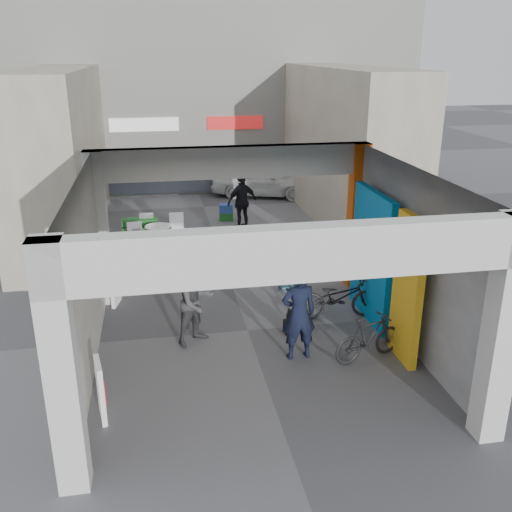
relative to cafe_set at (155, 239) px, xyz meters
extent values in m
plane|color=#5A5A5F|center=(1.83, -5.44, -0.35)|extent=(90.00, 90.00, 0.00)
cube|color=silver|center=(-1.17, -9.44, 1.40)|extent=(0.40, 0.40, 3.50)
cube|color=silver|center=(-1.17, -3.44, 1.40)|extent=(0.40, 0.40, 3.50)
cube|color=silver|center=(4.83, -9.44, 1.40)|extent=(0.40, 0.40, 3.50)
cube|color=#DB530C|center=(4.83, -3.44, 1.40)|extent=(0.40, 0.40, 3.50)
plane|color=beige|center=(-1.17, -6.44, 1.40)|extent=(0.00, 6.40, 6.40)
plane|color=#A6A6AB|center=(4.83, -6.44, 1.40)|extent=(0.00, 6.40, 6.40)
cube|color=#0B72B9|center=(4.53, -5.24, 1.05)|extent=(0.15, 2.00, 2.80)
cube|color=yellow|center=(4.53, -7.04, 1.05)|extent=(0.15, 1.00, 2.80)
plane|color=beige|center=(1.83, -6.44, 3.15)|extent=(6.40, 6.40, 0.00)
cube|color=silver|center=(1.83, -3.39, 2.80)|extent=(6.40, 0.30, 0.70)
cube|color=silver|center=(1.83, -9.49, 2.80)|extent=(6.40, 0.30, 0.70)
cube|color=silver|center=(1.83, -3.22, 2.75)|extent=(4.20, 0.05, 0.55)
cube|color=white|center=(1.83, 8.56, 3.65)|extent=(18.00, 4.00, 8.00)
cube|color=#515966|center=(1.83, 6.51, 0.65)|extent=(16.20, 0.06, 1.80)
cube|color=white|center=(-0.17, 6.52, 2.45)|extent=(2.60, 0.06, 0.50)
cube|color=red|center=(3.33, 6.52, 2.45)|extent=(2.20, 0.06, 0.50)
cube|color=#B9B199|center=(-2.67, 2.06, 2.15)|extent=(2.00, 9.00, 5.00)
cube|color=#B9B199|center=(6.33, 2.06, 2.15)|extent=(2.00, 9.00, 5.00)
cylinder|color=gray|center=(0.20, -3.11, 0.10)|extent=(0.09, 0.09, 0.89)
cylinder|color=gray|center=(1.79, -2.88, 0.07)|extent=(0.09, 0.09, 0.83)
cylinder|color=gray|center=(3.47, -3.00, 0.10)|extent=(0.09, 0.09, 0.89)
cube|color=silver|center=(-0.92, -7.98, 0.15)|extent=(0.18, 0.56, 1.00)
cube|color=red|center=(-0.88, -7.98, 0.20)|extent=(0.11, 0.39, 0.40)
cube|color=silver|center=(-0.92, -3.62, 0.15)|extent=(0.20, 0.55, 1.00)
cube|color=red|center=(-0.88, -3.62, 0.20)|extent=(0.12, 0.38, 0.40)
cylinder|color=#ACACB1|center=(0.13, -0.31, 0.05)|extent=(0.07, 0.07, 0.78)
cylinder|color=#ACACB1|center=(0.13, -0.31, -0.33)|extent=(0.48, 0.48, 0.02)
cylinder|color=#ACACB1|center=(0.13, -0.31, 0.44)|extent=(0.76, 0.76, 0.05)
cube|color=#ACACB1|center=(-0.53, -0.52, -0.10)|extent=(0.41, 0.41, 0.49)
cube|color=#ACACB1|center=(-0.53, -0.33, 0.39)|extent=(0.41, 0.05, 0.49)
cube|color=#ACACB1|center=(0.67, 0.24, -0.10)|extent=(0.41, 0.41, 0.49)
cube|color=#ACACB1|center=(0.67, 0.43, 0.39)|extent=(0.41, 0.05, 0.49)
cube|color=#ACACB1|center=(-0.20, 0.35, -0.10)|extent=(0.41, 0.41, 0.49)
cube|color=#ACACB1|center=(-0.20, 0.54, 0.39)|extent=(0.41, 0.05, 0.49)
cube|color=black|center=(-0.39, 0.36, -0.19)|extent=(1.25, 0.62, 0.31)
cube|color=#1A5E22|center=(-0.39, 0.21, -0.03)|extent=(1.04, 0.36, 0.19)
cube|color=#1A5E22|center=(-0.39, 0.36, 0.17)|extent=(1.04, 0.36, 0.19)
cube|color=#1A5E22|center=(-0.39, 0.52, 0.38)|extent=(1.04, 0.36, 0.19)
cube|color=#1A5E22|center=(2.44, 2.68, -0.21)|extent=(0.51, 0.43, 0.28)
cube|color=#294899|center=(2.44, 2.68, 0.07)|extent=(0.51, 0.43, 0.28)
cube|color=black|center=(2.68, -5.66, -0.23)|extent=(0.22, 0.30, 0.22)
cube|color=black|center=(2.68, -5.78, -0.07)|extent=(0.18, 0.15, 0.34)
cube|color=white|center=(2.68, -5.86, -0.10)|extent=(0.14, 0.03, 0.32)
cylinder|color=white|center=(2.63, -5.84, -0.21)|extent=(0.04, 0.04, 0.26)
cylinder|color=white|center=(2.73, -5.84, -0.21)|extent=(0.04, 0.04, 0.26)
sphere|color=black|center=(2.68, -5.80, 0.14)|extent=(0.18, 0.18, 0.18)
cube|color=white|center=(2.68, -5.89, 0.12)|extent=(0.07, 0.11, 0.06)
cone|color=black|center=(2.63, -5.76, 0.22)|extent=(0.07, 0.07, 0.07)
cone|color=black|center=(2.73, -5.76, 0.22)|extent=(0.07, 0.07, 0.07)
imported|color=black|center=(2.60, -6.68, 0.56)|extent=(0.70, 0.49, 1.82)
imported|color=#3E3E40|center=(0.77, -5.72, 0.51)|extent=(1.05, 1.01, 1.72)
imported|color=teal|center=(3.17, -3.44, 0.39)|extent=(0.75, 0.52, 1.48)
imported|color=black|center=(2.83, 1.61, 0.56)|extent=(1.15, 0.82, 1.81)
imported|color=black|center=(3.87, -5.20, 0.14)|extent=(1.87, 0.72, 0.97)
imported|color=black|center=(3.88, -6.98, 0.10)|extent=(1.54, 0.83, 0.89)
imported|color=silver|center=(4.28, 5.84, 0.32)|extent=(4.23, 2.71, 1.34)
camera|label=1|loc=(0.13, -15.94, 5.19)|focal=40.00mm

